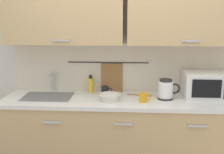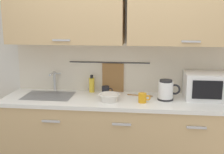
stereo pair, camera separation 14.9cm
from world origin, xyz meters
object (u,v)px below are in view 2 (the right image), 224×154
(microwave, at_px, (207,86))
(electric_kettle, at_px, (166,90))
(mug_near_sink, at_px, (106,90))
(mixing_bowl, at_px, (109,97))
(mug_by_kettle, at_px, (143,98))
(dish_soap_bottle, at_px, (92,85))
(wooden_spoon, at_px, (143,96))

(microwave, bearing_deg, electric_kettle, -167.19)
(mug_near_sink, bearing_deg, mixing_bowl, -74.04)
(electric_kettle, distance_m, mug_by_kettle, 0.27)
(dish_soap_bottle, distance_m, mug_near_sink, 0.20)
(microwave, relative_size, mug_near_sink, 3.83)
(mixing_bowl, bearing_deg, mug_near_sink, 105.96)
(dish_soap_bottle, relative_size, wooden_spoon, 0.71)
(microwave, xyz_separation_m, wooden_spoon, (-0.65, 0.01, -0.13))
(electric_kettle, bearing_deg, mug_near_sink, 169.23)
(microwave, xyz_separation_m, mug_by_kettle, (-0.66, -0.22, -0.09))
(mug_by_kettle, relative_size, wooden_spoon, 0.43)
(mug_by_kettle, height_order, wooden_spoon, mug_by_kettle)
(mug_near_sink, bearing_deg, mug_by_kettle, -31.30)
(microwave, bearing_deg, wooden_spoon, 179.03)
(mixing_bowl, distance_m, wooden_spoon, 0.40)
(electric_kettle, bearing_deg, microwave, 12.81)
(dish_soap_bottle, bearing_deg, wooden_spoon, -10.31)
(electric_kettle, relative_size, dish_soap_bottle, 1.16)
(wooden_spoon, bearing_deg, mug_by_kettle, -90.94)
(microwave, height_order, mug_by_kettle, microwave)
(microwave, distance_m, electric_kettle, 0.44)
(mixing_bowl, height_order, wooden_spoon, mixing_bowl)
(microwave, xyz_separation_m, dish_soap_bottle, (-1.23, 0.12, -0.05))
(electric_kettle, bearing_deg, mixing_bowl, -168.94)
(microwave, relative_size, wooden_spoon, 1.67)
(mug_by_kettle, bearing_deg, electric_kettle, 27.73)
(electric_kettle, height_order, mug_near_sink, electric_kettle)
(dish_soap_bottle, height_order, mixing_bowl, dish_soap_bottle)
(microwave, bearing_deg, mixing_bowl, -168.19)
(mug_near_sink, xyz_separation_m, mixing_bowl, (0.07, -0.23, -0.00))
(microwave, relative_size, mug_by_kettle, 3.83)
(dish_soap_bottle, xyz_separation_m, wooden_spoon, (0.58, -0.10, -0.08))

